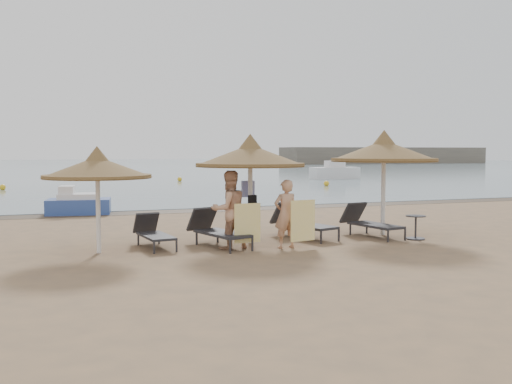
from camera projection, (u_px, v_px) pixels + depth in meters
ground at (252, 251)px, 13.54m from camera, size 160.00×160.00×0.00m
sea at (80, 166)px, 88.55m from camera, size 200.00×140.00×0.03m
wet_sand_strip at (172, 211)px, 22.35m from camera, size 200.00×1.60×0.01m
palapa_left at (97, 168)px, 13.15m from camera, size 2.51×2.51×2.49m
palapa_center at (250, 156)px, 14.55m from camera, size 2.84×2.84×2.81m
palapa_right at (384, 151)px, 15.94m from camera, size 2.99×2.99×2.96m
lounger_far_left at (153, 232)px, 14.12m from camera, size 0.82×1.86×0.81m
lounger_near_left at (216, 229)px, 14.23m from camera, size 1.22×2.19×0.93m
lounger_near_right at (301, 222)px, 15.66m from camera, size 1.29×2.24×0.95m
lounger_far_right at (369, 222)px, 15.88m from camera, size 1.02×2.11×0.90m
side_table at (416, 228)px, 15.30m from camera, size 0.53×0.53×0.64m
person_left at (229, 204)px, 13.77m from camera, size 1.12×0.83×2.21m
person_right at (286, 208)px, 13.88m from camera, size 0.93×0.64×1.95m
towel_left at (248, 223)px, 13.59m from camera, size 0.68×0.07×0.95m
towel_right at (303, 221)px, 13.78m from camera, size 0.71×0.16×1.00m
bag_patterned at (248, 189)px, 14.79m from camera, size 0.34×0.14×0.42m
bag_dark at (252, 201)px, 14.49m from camera, size 0.24×0.13×0.32m
pedal_boat at (78, 204)px, 21.42m from camera, size 2.46×1.66×1.07m
buoy_left at (3, 187)px, 34.31m from camera, size 0.36×0.36×0.36m
buoy_mid at (180, 179)px, 44.14m from camera, size 0.35×0.35×0.35m
buoy_right at (326, 184)px, 38.20m from camera, size 0.37×0.37×0.37m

